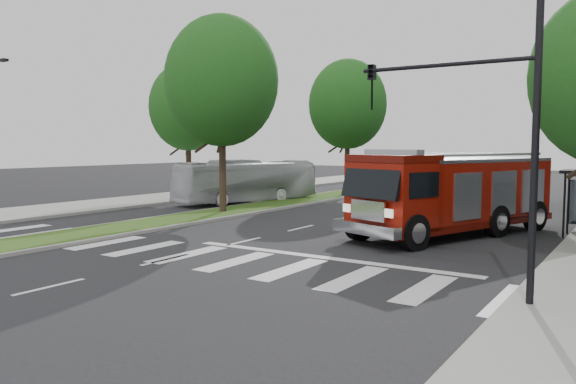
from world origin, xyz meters
name	(u,v)px	position (x,y,z in m)	size (l,w,h in m)	color
ground	(244,242)	(0.00, 0.00, 0.00)	(140.00, 140.00, 0.00)	black
sidewalk_left	(163,198)	(-14.50, 10.00, 0.07)	(5.00, 80.00, 0.15)	gray
median	(334,195)	(-6.00, 18.00, 0.08)	(3.00, 50.00, 0.15)	gray
tree_median_near	(222,81)	(-6.00, 6.00, 6.81)	(5.80, 5.80, 10.16)	black
tree_median_far	(348,104)	(-6.00, 20.00, 6.49)	(5.60, 5.60, 9.72)	black
tree_left_mid	(188,107)	(-14.00, 12.00, 6.16)	(5.20, 5.20, 9.16)	black
streetlight_right_near	(493,95)	(9.61, -3.50, 4.67)	(4.08, 0.22, 8.00)	black
fire_engine	(453,194)	(6.02, 5.72, 1.64)	(6.17, 10.27, 3.42)	#4E0A04
city_bus	(247,181)	(-8.50, 11.37, 1.33)	(2.24, 9.58, 2.67)	silver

